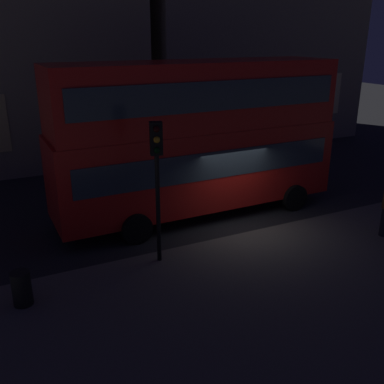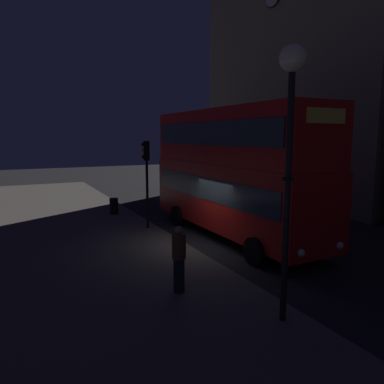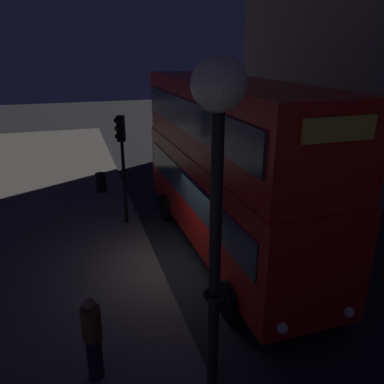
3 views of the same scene
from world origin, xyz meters
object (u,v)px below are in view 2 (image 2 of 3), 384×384
pedestrian (179,258)px  litter_bin (114,206)px  double_decker_bus (232,167)px  traffic_light_near_kerb (146,166)px  street_lamp (291,113)px

pedestrian → litter_bin: (-10.62, 1.02, -0.50)m
pedestrian → double_decker_bus: bearing=-114.9°
litter_bin → traffic_light_near_kerb: bearing=8.9°
double_decker_bus → traffic_light_near_kerb: 3.83m
double_decker_bus → pedestrian: bearing=-45.9°
litter_bin → street_lamp: bearing=2.0°
street_lamp → traffic_light_near_kerb: bearing=179.2°
double_decker_bus → pedestrian: size_ratio=5.58×
pedestrian → litter_bin: 10.68m
double_decker_bus → street_lamp: (6.79, -2.95, 1.75)m
street_lamp → double_decker_bus: bearing=156.5°
street_lamp → pedestrian: size_ratio=3.31×
traffic_light_near_kerb → street_lamp: street_lamp is taller
traffic_light_near_kerb → litter_bin: (-3.66, -0.57, -2.39)m
double_decker_bus → traffic_light_near_kerb: (-2.58, -2.82, -0.02)m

